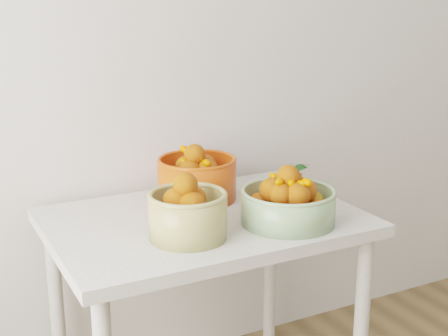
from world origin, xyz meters
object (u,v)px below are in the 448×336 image
(table, at_px, (205,244))
(bowl_cream, at_px, (188,213))
(bowl_orange, at_px, (197,177))
(bowl_green, at_px, (288,203))

(table, relative_size, bowl_cream, 3.29)
(table, xyz_separation_m, bowl_orange, (0.06, 0.18, 0.18))
(table, bearing_deg, bowl_cream, -130.67)
(table, relative_size, bowl_orange, 3.59)
(table, xyz_separation_m, bowl_cream, (-0.12, -0.14, 0.17))
(bowl_cream, bearing_deg, table, 49.33)
(table, height_order, bowl_orange, bowl_orange)
(table, distance_m, bowl_cream, 0.26)
(bowl_cream, distance_m, bowl_green, 0.34)
(table, distance_m, bowl_orange, 0.25)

